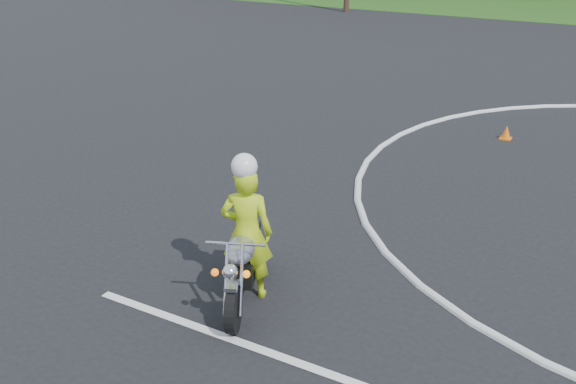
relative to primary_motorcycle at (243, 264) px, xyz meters
The scene contains 2 objects.
primary_motorcycle is the anchor object (origin of this frame).
rider_primary_grp 0.45m from the primary_motorcycle, 97.41° to the left, with size 0.75×0.63×1.93m.
Camera 1 is at (-1.52, -8.96, 4.48)m, focal length 40.00 mm.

